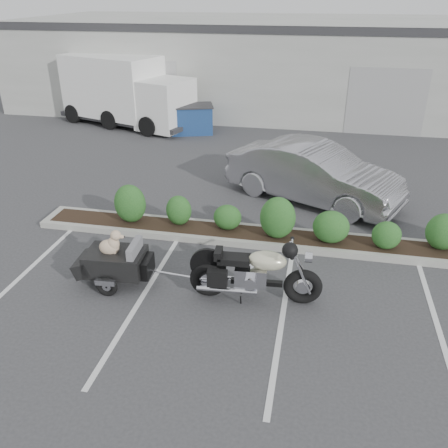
% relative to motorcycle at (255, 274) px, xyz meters
% --- Properties ---
extents(ground, '(90.00, 90.00, 0.00)m').
position_rel_motorcycle_xyz_m(ground, '(-0.62, 0.20, -0.57)').
color(ground, '#38383A').
rests_on(ground, ground).
extents(planter_kerb, '(12.00, 1.00, 0.15)m').
position_rel_motorcycle_xyz_m(planter_kerb, '(0.38, 2.40, -0.50)').
color(planter_kerb, '#9E9E93').
rests_on(planter_kerb, ground).
extents(building, '(26.00, 10.00, 4.00)m').
position_rel_motorcycle_xyz_m(building, '(-0.62, 17.20, 1.43)').
color(building, '#9EA099').
rests_on(building, ground).
extents(motorcycle, '(2.51, 0.85, 1.44)m').
position_rel_motorcycle_xyz_m(motorcycle, '(0.00, 0.00, 0.00)').
color(motorcycle, black).
rests_on(motorcycle, ground).
extents(pet_trailer, '(2.01, 1.12, 1.19)m').
position_rel_motorcycle_xyz_m(pet_trailer, '(-2.79, 0.02, -0.07)').
color(pet_trailer, black).
rests_on(pet_trailer, ground).
extents(sedan, '(5.07, 3.53, 1.58)m').
position_rel_motorcycle_xyz_m(sedan, '(0.88, 5.00, 0.22)').
color(sedan, '#A5A3AA').
rests_on(sedan, ground).
extents(dumpster, '(1.99, 1.65, 1.13)m').
position_rel_motorcycle_xyz_m(dumpster, '(-4.18, 10.93, -0.00)').
color(dumpster, navy).
rests_on(dumpster, ground).
extents(delivery_truck, '(6.46, 3.83, 2.82)m').
position_rel_motorcycle_xyz_m(delivery_truck, '(-7.21, 11.62, 0.78)').
color(delivery_truck, white).
rests_on(delivery_truck, ground).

